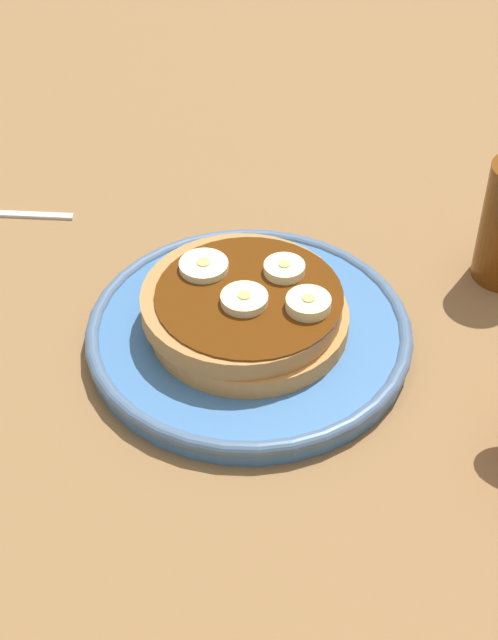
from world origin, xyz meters
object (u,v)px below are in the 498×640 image
object	(u,v)px
plate	(249,333)
pancake_stack	(247,311)
banana_slice_2	(308,304)
banana_slice_3	(204,267)
banana_slice_0	(242,299)
banana_slice_1	(284,269)

from	to	relation	value
plate	pancake_stack	xyz separation A→B (cm)	(0.14, 0.03, 2.05)
plate	banana_slice_2	bearing A→B (deg)	-179.27
banana_slice_2	banana_slice_3	distance (cm)	8.21
banana_slice_0	banana_slice_1	xyz separation A→B (cm)	(-1.66, -3.97, 0.03)
banana_slice_2	banana_slice_3	world-z (taller)	banana_slice_2
banana_slice_0	banana_slice_1	distance (cm)	4.31
banana_slice_2	banana_slice_0	bearing A→B (deg)	12.83
banana_slice_1	banana_slice_3	bearing A→B (deg)	15.87
banana_slice_1	banana_slice_2	bearing A→B (deg)	131.80
banana_slice_0	banana_slice_1	size ratio (longest dim) A/B	1.11
banana_slice_1	banana_slice_0	bearing A→B (deg)	67.31
pancake_stack	banana_slice_3	world-z (taller)	banana_slice_3
plate	banana_slice_3	world-z (taller)	banana_slice_3
banana_slice_1	pancake_stack	bearing A→B (deg)	61.69
pancake_stack	banana_slice_1	distance (cm)	3.92
plate	banana_slice_1	distance (cm)	5.14
plate	pancake_stack	size ratio (longest dim) A/B	1.56
pancake_stack	banana_slice_0	distance (cm)	1.99
banana_slice_0	banana_slice_3	size ratio (longest dim) A/B	0.93
pancake_stack	banana_slice_0	xyz separation A→B (cm)	(0.01, 0.91, 1.77)
banana_slice_0	banana_slice_1	world-z (taller)	same
pancake_stack	banana_slice_2	world-z (taller)	banana_slice_2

